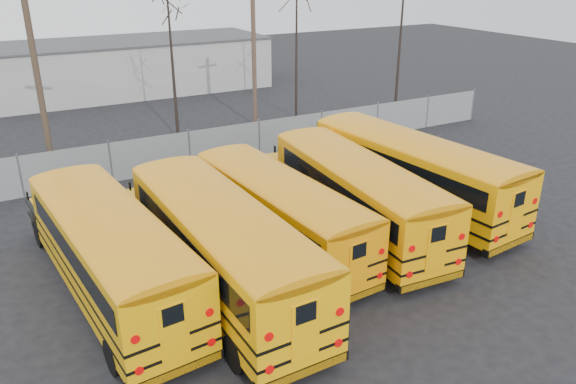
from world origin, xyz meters
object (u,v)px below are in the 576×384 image
bus_b (218,239)px  bus_c (277,206)px  bus_e (409,167)px  bus_d (354,189)px  utility_pole_left (36,71)px  utility_pole_right (254,55)px  bus_a (108,246)px

bus_b → bus_c: (2.98, 1.72, -0.19)m
bus_b → bus_c: bus_b is taller
bus_c → bus_e: (6.66, 0.55, 0.21)m
bus_d → bus_e: bus_e is taller
bus_b → utility_pole_left: bearing=100.9°
bus_c → utility_pole_right: 17.12m
bus_a → bus_d: size_ratio=1.00×
bus_c → utility_pole_right: (6.60, 15.54, 2.84)m
bus_b → bus_e: (9.64, 2.27, 0.02)m
utility_pole_left → bus_e: bearing=-29.2°
bus_e → utility_pole_right: size_ratio=1.35×
bus_c → bus_d: bus_d is taller
bus_c → bus_d: bearing=-7.0°
bus_b → bus_d: bearing=12.4°
bus_a → utility_pole_right: utility_pole_right is taller
bus_a → utility_pole_left: (-0.07, 13.43, 3.27)m
bus_a → utility_pole_left: bearing=84.8°
bus_d → bus_e: 3.42m
bus_c → bus_e: size_ratio=0.89×
bus_a → bus_c: bearing=-2.0°
bus_e → bus_b: bearing=-172.5°
bus_e → utility_pole_left: (-12.85, 12.51, 3.18)m
bus_c → utility_pole_left: (-6.19, 13.06, 3.38)m
bus_b → bus_e: 9.90m
bus_a → bus_e: 12.81m
utility_pole_left → utility_pole_right: bearing=26.0°
bus_c → utility_pole_right: utility_pole_right is taller
bus_d → utility_pole_left: utility_pole_left is taller
bus_b → bus_d: (6.30, 1.54, -0.07)m
bus_d → utility_pole_right: 16.29m
utility_pole_right → bus_b: bearing=-126.7°
bus_d → bus_a: bearing=-174.8°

